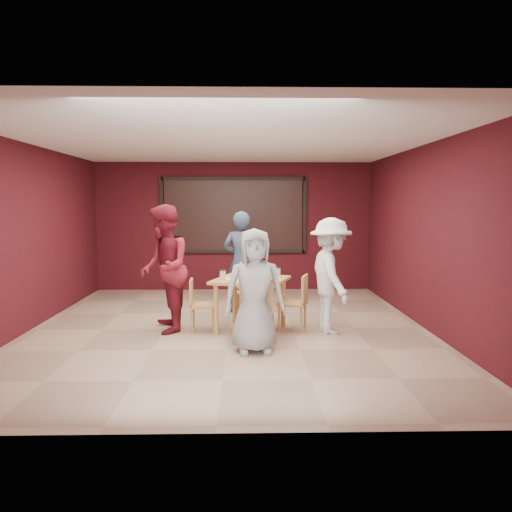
{
  "coord_description": "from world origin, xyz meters",
  "views": [
    {
      "loc": [
        0.25,
        -7.47,
        1.9
      ],
      "look_at": [
        0.41,
        -0.12,
        1.13
      ],
      "focal_mm": 35.0,
      "sensor_mm": 36.0,
      "label": 1
    }
  ],
  "objects_px": {
    "chair_left": "(198,302)",
    "chair_right": "(297,300)",
    "chair_back": "(249,289)",
    "diner_right": "(331,276)",
    "dining_table": "(251,285)",
    "diner_front": "(255,291)",
    "diner_left": "(164,269)",
    "diner_back": "(241,262)",
    "chair_front": "(257,307)"
  },
  "relations": [
    {
      "from": "dining_table",
      "to": "chair_back",
      "type": "relative_size",
      "value": 1.43
    },
    {
      "from": "chair_front",
      "to": "diner_left",
      "type": "bearing_deg",
      "value": 150.45
    },
    {
      "from": "chair_front",
      "to": "chair_right",
      "type": "height_order",
      "value": "chair_front"
    },
    {
      "from": "diner_front",
      "to": "diner_back",
      "type": "xyz_separation_m",
      "value": [
        -0.18,
        2.39,
        0.09
      ]
    },
    {
      "from": "chair_back",
      "to": "diner_back",
      "type": "xyz_separation_m",
      "value": [
        -0.13,
        0.5,
        0.39
      ]
    },
    {
      "from": "diner_front",
      "to": "chair_right",
      "type": "bearing_deg",
      "value": 51.13
    },
    {
      "from": "chair_front",
      "to": "chair_left",
      "type": "bearing_deg",
      "value": 138.23
    },
    {
      "from": "chair_back",
      "to": "diner_left",
      "type": "relative_size",
      "value": 0.47
    },
    {
      "from": "chair_right",
      "to": "diner_back",
      "type": "bearing_deg",
      "value": 122.14
    },
    {
      "from": "dining_table",
      "to": "chair_back",
      "type": "distance_m",
      "value": 0.81
    },
    {
      "from": "diner_front",
      "to": "diner_left",
      "type": "distance_m",
      "value": 1.71
    },
    {
      "from": "chair_back",
      "to": "diner_right",
      "type": "height_order",
      "value": "diner_right"
    },
    {
      "from": "dining_table",
      "to": "diner_left",
      "type": "xyz_separation_m",
      "value": [
        -1.28,
        -0.02,
        0.26
      ]
    },
    {
      "from": "chair_back",
      "to": "diner_front",
      "type": "distance_m",
      "value": 1.91
    },
    {
      "from": "chair_back",
      "to": "diner_right",
      "type": "relative_size",
      "value": 0.52
    },
    {
      "from": "chair_back",
      "to": "diner_front",
      "type": "height_order",
      "value": "diner_front"
    },
    {
      "from": "chair_right",
      "to": "diner_right",
      "type": "height_order",
      "value": "diner_right"
    },
    {
      "from": "chair_right",
      "to": "diner_left",
      "type": "distance_m",
      "value": 2.03
    },
    {
      "from": "chair_right",
      "to": "diner_front",
      "type": "relative_size",
      "value": 0.53
    },
    {
      "from": "chair_back",
      "to": "chair_right",
      "type": "bearing_deg",
      "value": -49.48
    },
    {
      "from": "dining_table",
      "to": "diner_left",
      "type": "bearing_deg",
      "value": -179.25
    },
    {
      "from": "chair_left",
      "to": "diner_front",
      "type": "height_order",
      "value": "diner_front"
    },
    {
      "from": "dining_table",
      "to": "diner_back",
      "type": "relative_size",
      "value": 0.71
    },
    {
      "from": "diner_front",
      "to": "diner_right",
      "type": "relative_size",
      "value": 0.94
    },
    {
      "from": "chair_left",
      "to": "chair_right",
      "type": "bearing_deg",
      "value": -1.02
    },
    {
      "from": "dining_table",
      "to": "diner_front",
      "type": "bearing_deg",
      "value": -88.11
    },
    {
      "from": "dining_table",
      "to": "chair_left",
      "type": "distance_m",
      "value": 0.82
    },
    {
      "from": "diner_left",
      "to": "dining_table",
      "type": "bearing_deg",
      "value": 79.31
    },
    {
      "from": "chair_front",
      "to": "diner_left",
      "type": "xyz_separation_m",
      "value": [
        -1.36,
        0.77,
        0.43
      ]
    },
    {
      "from": "chair_front",
      "to": "chair_back",
      "type": "bearing_deg",
      "value": 93.69
    },
    {
      "from": "chair_back",
      "to": "chair_left",
      "type": "relative_size",
      "value": 1.13
    },
    {
      "from": "diner_back",
      "to": "dining_table",
      "type": "bearing_deg",
      "value": 111.08
    },
    {
      "from": "dining_table",
      "to": "diner_back",
      "type": "bearing_deg",
      "value": 96.57
    },
    {
      "from": "dining_table",
      "to": "chair_left",
      "type": "xyz_separation_m",
      "value": [
        -0.78,
        -0.02,
        -0.25
      ]
    },
    {
      "from": "chair_left",
      "to": "chair_right",
      "type": "relative_size",
      "value": 0.93
    },
    {
      "from": "chair_back",
      "to": "diner_back",
      "type": "relative_size",
      "value": 0.5
    },
    {
      "from": "diner_left",
      "to": "chair_front",
      "type": "bearing_deg",
      "value": 49.02
    },
    {
      "from": "chair_back",
      "to": "diner_left",
      "type": "height_order",
      "value": "diner_left"
    },
    {
      "from": "chair_back",
      "to": "diner_left",
      "type": "xyz_separation_m",
      "value": [
        -1.26,
        -0.8,
        0.44
      ]
    },
    {
      "from": "chair_front",
      "to": "chair_back",
      "type": "height_order",
      "value": "chair_front"
    },
    {
      "from": "chair_front",
      "to": "diner_right",
      "type": "height_order",
      "value": "diner_right"
    },
    {
      "from": "diner_back",
      "to": "chair_right",
      "type": "bearing_deg",
      "value": 136.65
    },
    {
      "from": "dining_table",
      "to": "diner_back",
      "type": "distance_m",
      "value": 1.31
    },
    {
      "from": "chair_front",
      "to": "chair_right",
      "type": "relative_size",
      "value": 1.09
    },
    {
      "from": "chair_right",
      "to": "diner_back",
      "type": "distance_m",
      "value": 1.63
    },
    {
      "from": "dining_table",
      "to": "diner_left",
      "type": "distance_m",
      "value": 1.31
    },
    {
      "from": "chair_back",
      "to": "diner_back",
      "type": "distance_m",
      "value": 0.65
    },
    {
      "from": "chair_left",
      "to": "chair_right",
      "type": "distance_m",
      "value": 1.47
    },
    {
      "from": "chair_left",
      "to": "diner_right",
      "type": "bearing_deg",
      "value": -3.5
    },
    {
      "from": "diner_front",
      "to": "diner_back",
      "type": "bearing_deg",
      "value": 87.44
    }
  ]
}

